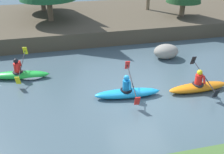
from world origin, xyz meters
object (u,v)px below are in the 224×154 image
Objects in this scene: kayaker_middle at (128,92)px; boulder_midstream at (166,51)px; kayaker_lead at (199,86)px; kayaker_trailing at (22,74)px.

kayaker_middle is 4.63m from boulder_midstream.
boulder_midstream is at bearing 87.63° from kayaker_lead.
kayaker_trailing is 2.04× the size of boulder_midstream.
kayaker_middle and kayaker_trailing have the same top height.
boulder_midstream is (0.07, 3.61, 0.17)m from kayaker_lead.
kayaker_middle reaches higher than boulder_midstream.
kayaker_lead and kayaker_trailing have the same top height.
boulder_midstream is (3.17, 3.38, 0.17)m from kayaker_middle.
kayaker_trailing is 7.54m from boulder_midstream.
kayaker_trailing is (-4.35, 2.74, -0.02)m from kayaker_middle.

